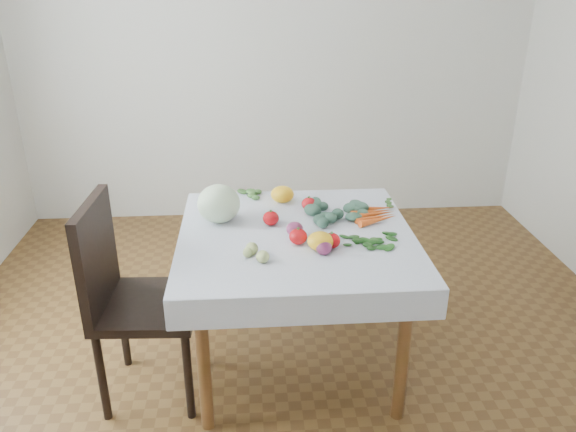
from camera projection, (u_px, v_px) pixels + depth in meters
name	position (u px, v px, depth m)	size (l,w,h in m)	color
ground	(296.00, 360.00, 3.01)	(4.00, 4.00, 0.00)	brown
back_wall	(274.00, 50.00, 4.29)	(4.00, 0.04, 2.70)	beige
table	(296.00, 252.00, 2.74)	(1.00, 1.00, 0.75)	brown
tablecloth	(296.00, 234.00, 2.70)	(1.12, 1.12, 0.01)	white
chair	(126.00, 289.00, 2.57)	(0.48, 0.48, 1.01)	black
cabbage	(219.00, 204.00, 2.79)	(0.21, 0.21, 0.19)	beige
tomato_a	(271.00, 218.00, 2.78)	(0.08, 0.08, 0.07)	red
tomato_b	(309.00, 204.00, 2.95)	(0.08, 0.08, 0.07)	red
tomato_c	(331.00, 241.00, 2.55)	(0.08, 0.08, 0.07)	red
tomato_d	(298.00, 237.00, 2.58)	(0.08, 0.08, 0.07)	red
heirloom_back	(282.00, 194.00, 3.05)	(0.13, 0.13, 0.09)	#FFAF1A
heirloom_front	(320.00, 241.00, 2.53)	(0.12, 0.12, 0.08)	#FFAF1A
onion_a	(295.00, 229.00, 2.66)	(0.08, 0.08, 0.07)	#511739
onion_b	(324.00, 248.00, 2.49)	(0.07, 0.07, 0.06)	#511739
tomatillo_cluster	(257.00, 254.00, 2.45)	(0.09, 0.13, 0.05)	#AFBD6D
carrot_bunch	(376.00, 214.00, 2.87)	(0.23, 0.23, 0.03)	#D75517
kale_bunch	(335.00, 213.00, 2.87)	(0.35, 0.31, 0.05)	#3A5F4D
basil_bunch	(370.00, 241.00, 2.61)	(0.26, 0.21, 0.01)	#1E581B
dill_bunch	(244.00, 195.00, 3.12)	(0.22, 0.16, 0.02)	#427937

